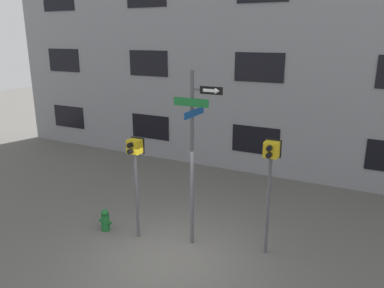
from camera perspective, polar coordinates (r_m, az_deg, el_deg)
The scene contains 5 objects.
ground_plane at distance 9.53m, azimuth -3.45°, elevation -16.93°, with size 60.00×60.00×0.00m, color #595651.
street_sign_pole at distance 9.04m, azimuth 0.32°, elevation -0.44°, with size 1.23×1.00×4.45m.
pedestrian_signal_left at distance 9.62m, azimuth -8.66°, elevation -2.57°, with size 0.40×0.40×2.73m.
pedestrian_signal_right at distance 8.92m, azimuth 11.85°, elevation -3.41°, with size 0.39×0.40×2.90m.
fire_hydrant at distance 10.82m, azimuth -13.08°, elevation -11.25°, with size 0.39×0.23×0.63m.
Camera 1 is at (4.12, -6.87, 5.18)m, focal length 35.00 mm.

